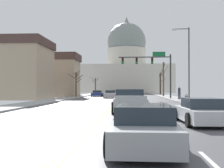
# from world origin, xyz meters

# --- Properties ---
(ground) EXTENTS (20.00, 180.00, 0.20)m
(ground) POSITION_xyz_m (0.00, -0.00, 0.02)
(ground) COLOR #4D4D52
(signal_gantry) EXTENTS (7.91, 0.41, 7.00)m
(signal_gantry) POSITION_xyz_m (4.81, 13.49, 5.19)
(signal_gantry) COLOR #28282D
(signal_gantry) RESTS_ON ground
(street_lamp_right) EXTENTS (1.96, 0.24, 8.36)m
(street_lamp_right) POSITION_xyz_m (7.97, 2.55, 5.02)
(street_lamp_right) COLOR #333338
(street_lamp_right) RESTS_ON ground
(capitol_building) EXTENTS (33.98, 20.10, 28.92)m
(capitol_building) POSITION_xyz_m (0.00, 80.87, 9.98)
(capitol_building) COLOR beige
(capitol_building) RESTS_ON ground
(sedan_near_00) EXTENTS (2.02, 4.62, 1.20)m
(sedan_near_00) POSITION_xyz_m (1.56, 10.33, 0.57)
(sedan_near_00) COLOR #B71414
(sedan_near_00) RESTS_ON ground
(sedan_near_01) EXTENTS (2.15, 4.31, 1.21)m
(sedan_near_01) POSITION_xyz_m (1.92, 4.20, 0.57)
(sedan_near_01) COLOR #B71414
(sedan_near_01) RESTS_ON ground
(sedan_near_02) EXTENTS (2.13, 4.46, 1.16)m
(sedan_near_02) POSITION_xyz_m (2.00, -3.18, 0.55)
(sedan_near_02) COLOR navy
(sedan_near_02) RESTS_ON ground
(pickup_truck_near_03) EXTENTS (2.49, 5.84, 1.59)m
(pickup_truck_near_03) POSITION_xyz_m (1.58, -10.44, 0.73)
(pickup_truck_near_03) COLOR #ADB2B7
(pickup_truck_near_03) RESTS_ON ground
(sedan_near_04) EXTENTS (2.10, 4.62, 1.21)m
(sedan_near_04) POSITION_xyz_m (4.97, -16.85, 0.56)
(sedan_near_04) COLOR silver
(sedan_near_04) RESTS_ON ground
(sedan_near_05) EXTENTS (1.99, 4.68, 1.21)m
(sedan_near_05) POSITION_xyz_m (2.03, -22.53, 0.57)
(sedan_near_05) COLOR #9EA3A8
(sedan_near_05) RESTS_ON ground
(sedan_oncoming_00) EXTENTS (2.17, 4.43, 1.29)m
(sedan_oncoming_00) POSITION_xyz_m (-1.77, 18.54, 0.60)
(sedan_oncoming_00) COLOR silver
(sedan_oncoming_00) RESTS_ON ground
(sedan_oncoming_01) EXTENTS (2.09, 4.54, 1.21)m
(sedan_oncoming_01) POSITION_xyz_m (-4.97, 26.65, 0.57)
(sedan_oncoming_01) COLOR navy
(sedan_oncoming_01) RESTS_ON ground
(sedan_oncoming_02) EXTENTS (2.09, 4.75, 1.24)m
(sedan_oncoming_02) POSITION_xyz_m (-1.84, 34.69, 0.59)
(sedan_oncoming_02) COLOR #9EA3A8
(sedan_oncoming_02) RESTS_ON ground
(flank_building_00) EXTENTS (12.68, 6.36, 7.09)m
(flank_building_00) POSITION_xyz_m (-17.85, 37.77, 3.60)
(flank_building_00) COLOR #8C6656
(flank_building_00) RESTS_ON ground
(flank_building_01) EXTENTS (13.64, 6.81, 8.14)m
(flank_building_01) POSITION_xyz_m (-15.00, 23.93, 4.12)
(flank_building_01) COLOR tan
(flank_building_01) RESTS_ON ground
(flank_building_02) EXTENTS (13.25, 9.44, 8.96)m
(flank_building_02) POSITION_xyz_m (-17.27, 12.00, 4.52)
(flank_building_02) COLOR tan
(flank_building_02) RESTS_ON ground
(bare_tree_00) EXTENTS (1.60, 2.64, 5.98)m
(bare_tree_00) POSITION_xyz_m (8.82, 41.02, 2.83)
(bare_tree_00) COLOR #423328
(bare_tree_00) RESTS_ON ground
(bare_tree_01) EXTENTS (2.34, 2.57, 4.57)m
(bare_tree_01) POSITION_xyz_m (-8.14, 49.46, 2.43)
(bare_tree_01) COLOR #423328
(bare_tree_01) RESTS_ON ground
(bare_tree_02) EXTENTS (1.58, 2.28, 6.47)m
(bare_tree_02) POSITION_xyz_m (7.85, 25.51, 3.50)
(bare_tree_02) COLOR brown
(bare_tree_02) RESTS_ON ground
(bare_tree_03) EXTENTS (2.57, 2.15, 4.60)m
(bare_tree_03) POSITION_xyz_m (-7.82, 19.47, 2.62)
(bare_tree_03) COLOR #4C3D2D
(bare_tree_03) RESTS_ON ground
(pedestrian_00) EXTENTS (0.35, 0.34, 1.74)m
(pedestrian_00) POSITION_xyz_m (8.32, 10.00, 1.11)
(pedestrian_00) COLOR #33333D
(pedestrian_00) RESTS_ON ground
(bicycle_parked) EXTENTS (0.12, 1.77, 0.85)m
(bicycle_parked) POSITION_xyz_m (8.12, 3.69, 0.49)
(bicycle_parked) COLOR black
(bicycle_parked) RESTS_ON ground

